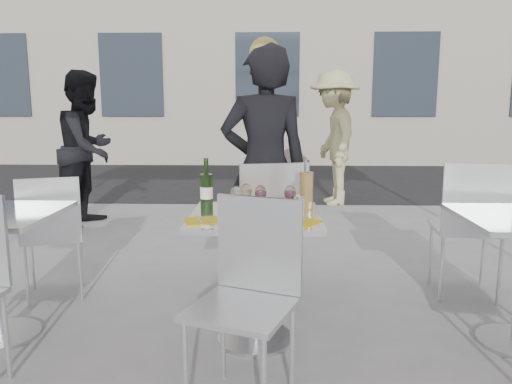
{
  "coord_description": "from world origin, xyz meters",
  "views": [
    {
      "loc": [
        0.09,
        -2.71,
        1.35
      ],
      "look_at": [
        0.0,
        0.15,
        0.85
      ],
      "focal_mm": 35.0,
      "sensor_mm": 36.0,
      "label": 1
    }
  ],
  "objects_px": {
    "side_chair_lfar": "(52,227)",
    "carafe": "(306,190)",
    "wineglass_red_b": "(290,194)",
    "napkin_right": "(301,222)",
    "salad_plate": "(257,205)",
    "wine_bottle": "(206,189)",
    "wineglass_red_a": "(261,194)",
    "chair_far": "(269,220)",
    "pedestrian_a": "(88,149)",
    "napkin_left": "(203,221)",
    "pedestrian_b": "(334,138)",
    "woman_diner": "(264,168)",
    "pizza_far": "(263,204)",
    "main_table": "(255,251)",
    "wineglass_white_b": "(246,192)",
    "wineglass_white_a": "(236,195)",
    "sugar_shaker": "(298,205)",
    "side_chair_rfar": "(470,219)",
    "pizza_near": "(265,221)",
    "chair_near": "(250,283)"
  },
  "relations": [
    {
      "from": "pedestrian_a",
      "to": "napkin_left",
      "type": "relative_size",
      "value": 7.66
    },
    {
      "from": "wineglass_red_b",
      "to": "napkin_left",
      "type": "bearing_deg",
      "value": -155.2
    },
    {
      "from": "main_table",
      "to": "wineglass_white_b",
      "type": "distance_m",
      "value": 0.34
    },
    {
      "from": "side_chair_lfar",
      "to": "wineglass_red_b",
      "type": "bearing_deg",
      "value": 141.95
    },
    {
      "from": "pedestrian_b",
      "to": "salad_plate",
      "type": "distance_m",
      "value": 4.14
    },
    {
      "from": "wineglass_red_a",
      "to": "wineglass_red_b",
      "type": "relative_size",
      "value": 1.0
    },
    {
      "from": "main_table",
      "to": "salad_plate",
      "type": "xyz_separation_m",
      "value": [
        0.01,
        0.08,
        0.25
      ]
    },
    {
      "from": "side_chair_rfar",
      "to": "wine_bottle",
      "type": "distance_m",
      "value": 1.85
    },
    {
      "from": "wineglass_red_a",
      "to": "napkin_right",
      "type": "xyz_separation_m",
      "value": [
        0.21,
        -0.23,
        -0.11
      ]
    },
    {
      "from": "woman_diner",
      "to": "wineglass_white_a",
      "type": "height_order",
      "value": "woman_diner"
    },
    {
      "from": "carafe",
      "to": "side_chair_lfar",
      "type": "bearing_deg",
      "value": 165.46
    },
    {
      "from": "side_chair_rfar",
      "to": "pedestrian_b",
      "type": "xyz_separation_m",
      "value": [
        -0.52,
        3.44,
        0.33
      ]
    },
    {
      "from": "wineglass_red_b",
      "to": "napkin_right",
      "type": "relative_size",
      "value": 0.64
    },
    {
      "from": "salad_plate",
      "to": "wineglass_white_a",
      "type": "bearing_deg",
      "value": -146.49
    },
    {
      "from": "woman_diner",
      "to": "wine_bottle",
      "type": "xyz_separation_m",
      "value": [
        -0.33,
        -0.77,
        -0.02
      ]
    },
    {
      "from": "wineglass_red_a",
      "to": "chair_far",
      "type": "bearing_deg",
      "value": 85.16
    },
    {
      "from": "sugar_shaker",
      "to": "pedestrian_a",
      "type": "bearing_deg",
      "value": 127.98
    },
    {
      "from": "pedestrian_b",
      "to": "carafe",
      "type": "height_order",
      "value": "pedestrian_b"
    },
    {
      "from": "wineglass_white_b",
      "to": "napkin_left",
      "type": "bearing_deg",
      "value": -128.06
    },
    {
      "from": "pedestrian_a",
      "to": "napkin_right",
      "type": "xyz_separation_m",
      "value": [
        2.22,
        -3.02,
        -0.11
      ]
    },
    {
      "from": "sugar_shaker",
      "to": "wineglass_red_a",
      "type": "relative_size",
      "value": 0.68
    },
    {
      "from": "side_chair_lfar",
      "to": "wineglass_red_a",
      "type": "xyz_separation_m",
      "value": [
        1.45,
        -0.53,
        0.34
      ]
    },
    {
      "from": "pizza_far",
      "to": "side_chair_lfar",
      "type": "bearing_deg",
      "value": 165.72
    },
    {
      "from": "wineglass_red_a",
      "to": "sugar_shaker",
      "type": "bearing_deg",
      "value": -12.44
    },
    {
      "from": "side_chair_rfar",
      "to": "sugar_shaker",
      "type": "bearing_deg",
      "value": 35.54
    },
    {
      "from": "pedestrian_b",
      "to": "wineglass_white_a",
      "type": "xyz_separation_m",
      "value": [
        -1.04,
        -4.1,
        -0.05
      ]
    },
    {
      "from": "main_table",
      "to": "sugar_shaker",
      "type": "height_order",
      "value": "sugar_shaker"
    },
    {
      "from": "pedestrian_b",
      "to": "salad_plate",
      "type": "height_order",
      "value": "pedestrian_b"
    },
    {
      "from": "napkin_right",
      "to": "pizza_far",
      "type": "bearing_deg",
      "value": 148.08
    },
    {
      "from": "main_table",
      "to": "woman_diner",
      "type": "relative_size",
      "value": 0.42
    },
    {
      "from": "chair_near",
      "to": "napkin_right",
      "type": "distance_m",
      "value": 0.49
    },
    {
      "from": "side_chair_rfar",
      "to": "chair_near",
      "type": "bearing_deg",
      "value": 46.38
    },
    {
      "from": "pedestrian_b",
      "to": "napkin_right",
      "type": "relative_size",
      "value": 7.35
    },
    {
      "from": "pedestrian_a",
      "to": "side_chair_rfar",
      "type": "bearing_deg",
      "value": -110.04
    },
    {
      "from": "salad_plate",
      "to": "wine_bottle",
      "type": "height_order",
      "value": "wine_bottle"
    },
    {
      "from": "main_table",
      "to": "chair_far",
      "type": "height_order",
      "value": "chair_far"
    },
    {
      "from": "side_chair_rfar",
      "to": "wine_bottle",
      "type": "xyz_separation_m",
      "value": [
        -1.75,
        -0.5,
        0.29
      ]
    },
    {
      "from": "chair_near",
      "to": "sugar_shaker",
      "type": "bearing_deg",
      "value": 86.48
    },
    {
      "from": "wineglass_white_a",
      "to": "sugar_shaker",
      "type": "bearing_deg",
      "value": -1.84
    },
    {
      "from": "wineglass_white_a",
      "to": "napkin_left",
      "type": "xyz_separation_m",
      "value": [
        -0.17,
        -0.18,
        -0.11
      ]
    },
    {
      "from": "wine_bottle",
      "to": "wineglass_white_b",
      "type": "relative_size",
      "value": 1.87
    },
    {
      "from": "pizza_near",
      "to": "wine_bottle",
      "type": "xyz_separation_m",
      "value": [
        -0.35,
        0.37,
        0.1
      ]
    },
    {
      "from": "pedestrian_b",
      "to": "wineglass_red_b",
      "type": "relative_size",
      "value": 11.52
    },
    {
      "from": "chair_near",
      "to": "pizza_near",
      "type": "bearing_deg",
      "value": 100.43
    },
    {
      "from": "side_chair_rfar",
      "to": "pedestrian_a",
      "type": "bearing_deg",
      "value": -25.61
    },
    {
      "from": "salad_plate",
      "to": "carafe",
      "type": "bearing_deg",
      "value": 10.29
    },
    {
      "from": "side_chair_lfar",
      "to": "carafe",
      "type": "distance_m",
      "value": 1.8
    },
    {
      "from": "main_table",
      "to": "sugar_shaker",
      "type": "xyz_separation_m",
      "value": [
        0.24,
        -0.0,
        0.26
      ]
    },
    {
      "from": "woman_diner",
      "to": "pizza_near",
      "type": "xyz_separation_m",
      "value": [
        0.02,
        -1.15,
        -0.13
      ]
    },
    {
      "from": "chair_far",
      "to": "side_chair_lfar",
      "type": "relative_size",
      "value": 1.12
    }
  ]
}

